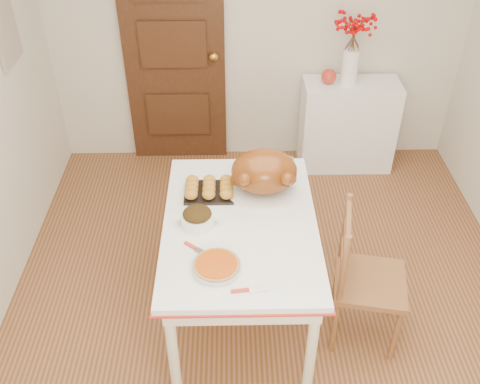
{
  "coord_description": "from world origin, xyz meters",
  "views": [
    {
      "loc": [
        -0.23,
        -2.38,
        2.85
      ],
      "look_at": [
        -0.18,
        0.08,
        0.98
      ],
      "focal_mm": 40.85,
      "sensor_mm": 36.0,
      "label": 1
    }
  ],
  "objects_px": {
    "kitchen_table": "(240,270)",
    "pumpkin_pie": "(216,265)",
    "chair_oak": "(371,279)",
    "turkey_platter": "(264,174)",
    "sideboard": "(347,125)"
  },
  "relations": [
    {
      "from": "turkey_platter",
      "to": "pumpkin_pie",
      "type": "xyz_separation_m",
      "value": [
        -0.28,
        -0.65,
        -0.12
      ]
    },
    {
      "from": "turkey_platter",
      "to": "kitchen_table",
      "type": "bearing_deg",
      "value": -132.33
    },
    {
      "from": "chair_oak",
      "to": "turkey_platter",
      "type": "distance_m",
      "value": 0.89
    },
    {
      "from": "sideboard",
      "to": "pumpkin_pie",
      "type": "relative_size",
      "value": 3.13
    },
    {
      "from": "sideboard",
      "to": "chair_oak",
      "type": "relative_size",
      "value": 0.85
    },
    {
      "from": "chair_oak",
      "to": "turkey_platter",
      "type": "xyz_separation_m",
      "value": [
        -0.62,
        0.44,
        0.47
      ]
    },
    {
      "from": "chair_oak",
      "to": "kitchen_table",
      "type": "bearing_deg",
      "value": 89.08
    },
    {
      "from": "kitchen_table",
      "to": "chair_oak",
      "type": "xyz_separation_m",
      "value": [
        0.77,
        -0.16,
        0.08
      ]
    },
    {
      "from": "turkey_platter",
      "to": "sideboard",
      "type": "bearing_deg",
      "value": 47.08
    },
    {
      "from": "kitchen_table",
      "to": "chair_oak",
      "type": "height_order",
      "value": "chair_oak"
    },
    {
      "from": "pumpkin_pie",
      "to": "chair_oak",
      "type": "bearing_deg",
      "value": 13.45
    },
    {
      "from": "kitchen_table",
      "to": "pumpkin_pie",
      "type": "xyz_separation_m",
      "value": [
        -0.13,
        -0.38,
        0.42
      ]
    },
    {
      "from": "chair_oak",
      "to": "turkey_platter",
      "type": "relative_size",
      "value": 2.03
    },
    {
      "from": "pumpkin_pie",
      "to": "sideboard",
      "type": "bearing_deg",
      "value": 62.45
    },
    {
      "from": "sideboard",
      "to": "pumpkin_pie",
      "type": "distance_m",
      "value": 2.44
    }
  ]
}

